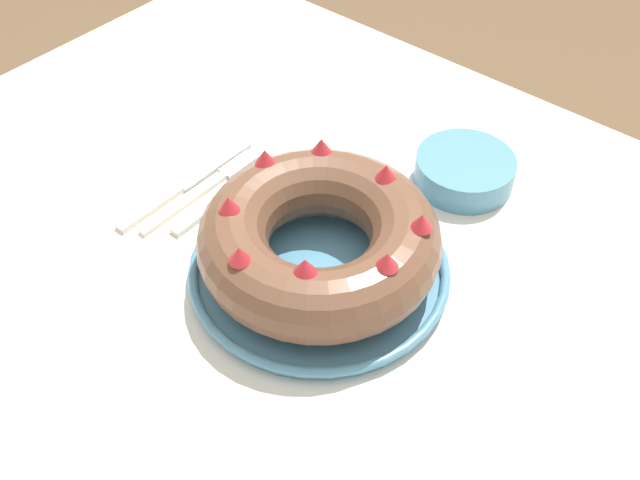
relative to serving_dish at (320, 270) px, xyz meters
name	(u,v)px	position (x,y,z in m)	size (l,w,h in m)	color
dining_table	(323,317)	(0.00, 0.01, -0.10)	(1.35, 1.00, 0.73)	silver
serving_dish	(320,270)	(0.00, 0.00, 0.00)	(0.32, 0.32, 0.02)	#518EB2
bundt_cake	(320,240)	(0.00, 0.00, 0.05)	(0.28, 0.28, 0.10)	brown
fork	(209,186)	(-0.22, 0.03, -0.01)	(0.02, 0.21, 0.01)	white
serving_knife	(178,190)	(-0.25, -0.01, -0.01)	(0.02, 0.24, 0.01)	white
cake_knife	(220,200)	(-0.19, 0.01, -0.01)	(0.02, 0.19, 0.01)	white
side_bowl	(464,171)	(0.04, 0.26, 0.01)	(0.14, 0.14, 0.04)	#518EB2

